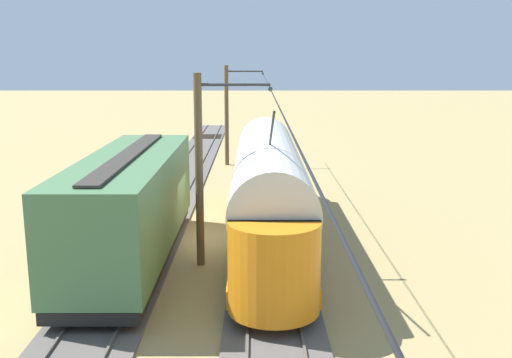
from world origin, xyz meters
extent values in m
plane|color=#9E8956|center=(0.00, 0.00, 0.00)|extent=(220.00, 220.00, 0.00)
cube|color=#56514C|center=(-2.46, 0.00, 0.05)|extent=(2.80, 80.00, 0.10)
cube|color=#59544C|center=(-1.75, 0.00, 0.14)|extent=(0.07, 80.00, 0.08)
cube|color=#59544C|center=(-3.18, 0.00, 0.14)|extent=(0.07, 80.00, 0.08)
cube|color=#2D2316|center=(-2.46, -32.00, 0.11)|extent=(2.50, 0.24, 0.08)
cube|color=#2D2316|center=(-2.46, -31.35, 0.11)|extent=(2.50, 0.24, 0.08)
cube|color=#2D2316|center=(-2.46, -30.70, 0.11)|extent=(2.50, 0.24, 0.08)
cube|color=#2D2316|center=(-2.46, -30.05, 0.11)|extent=(2.50, 0.24, 0.08)
cube|color=#2D2316|center=(-2.46, -29.40, 0.11)|extent=(2.50, 0.24, 0.08)
cube|color=#56514C|center=(2.46, 0.00, 0.05)|extent=(2.80, 80.00, 0.10)
cube|color=#59544C|center=(3.18, 0.00, 0.14)|extent=(0.07, 80.00, 0.08)
cube|color=#59544C|center=(1.75, 0.00, 0.14)|extent=(0.07, 80.00, 0.08)
cube|color=#2D2316|center=(2.46, -32.00, 0.11)|extent=(2.50, 0.24, 0.08)
cube|color=#2D2316|center=(2.46, -31.35, 0.11)|extent=(2.50, 0.24, 0.08)
cube|color=#2D2316|center=(2.46, -30.70, 0.11)|extent=(2.50, 0.24, 0.08)
cube|color=#2D2316|center=(2.46, -30.05, 0.11)|extent=(2.50, 0.24, 0.08)
cube|color=#2D2316|center=(2.46, -29.40, 0.11)|extent=(2.50, 0.24, 0.08)
cube|color=orange|center=(-2.46, 0.49, 0.71)|extent=(2.65, 14.99, 0.55)
cube|color=orange|center=(-2.46, 0.49, 1.46)|extent=(2.55, 14.99, 0.95)
cube|color=yellow|center=(-2.46, 0.49, 2.46)|extent=(2.55, 14.99, 1.05)
cylinder|color=silver|center=(-2.46, 0.49, 2.98)|extent=(2.65, 14.69, 2.65)
cylinder|color=orange|center=(-2.46, -6.96, 1.70)|extent=(2.55, 2.55, 2.55)
cylinder|color=orange|center=(-2.46, 7.94, 1.70)|extent=(2.55, 2.55, 2.55)
cube|color=black|center=(-2.46, -8.09, 2.72)|extent=(1.63, 0.08, 0.36)
cube|color=black|center=(-2.46, -8.13, 2.41)|extent=(1.73, 0.06, 0.80)
cube|color=black|center=(-3.76, 0.49, 2.46)|extent=(0.04, 12.59, 0.80)
cube|color=black|center=(-1.17, 0.49, 2.46)|extent=(0.04, 12.59, 0.80)
cylinder|color=silver|center=(-2.46, -8.22, 1.46)|extent=(0.24, 0.06, 0.24)
cube|color=gray|center=(-2.46, -8.16, 0.53)|extent=(1.94, 0.12, 0.20)
cylinder|color=black|center=(-2.46, 5.02, 5.08)|extent=(0.07, 4.58, 1.62)
cylinder|color=black|center=(-3.18, -4.31, 0.56)|extent=(0.10, 0.76, 0.76)
cylinder|color=black|center=(-1.75, -4.31, 0.56)|extent=(0.10, 0.76, 0.76)
cylinder|color=black|center=(-3.18, 5.29, 0.56)|extent=(0.10, 0.76, 0.76)
cylinder|color=black|center=(-1.75, 5.29, 0.56)|extent=(0.10, 0.76, 0.76)
cube|color=#477047|center=(2.46, 3.07, 2.33)|extent=(2.90, 11.47, 3.20)
cube|color=#332D28|center=(2.46, 3.07, 3.99)|extent=(0.70, 10.32, 0.08)
cube|color=black|center=(2.46, 3.07, 0.53)|extent=(2.70, 11.47, 0.36)
cube|color=black|center=(3.94, 3.07, 2.07)|extent=(0.06, 2.20, 2.56)
cylinder|color=black|center=(3.18, 7.09, 0.60)|extent=(0.10, 0.84, 0.84)
cylinder|color=black|center=(1.75, 7.09, 0.60)|extent=(0.10, 0.84, 0.84)
cylinder|color=black|center=(3.18, -0.94, 0.60)|extent=(0.10, 0.84, 0.84)
cylinder|color=black|center=(1.75, -0.94, 0.60)|extent=(0.10, 0.84, 0.84)
cylinder|color=brown|center=(0.01, -16.78, 3.40)|extent=(0.28, 0.28, 6.79)
cylinder|color=#2D2D2D|center=(-1.23, -16.78, 6.39)|extent=(2.47, 0.10, 0.10)
sphere|color=#334733|center=(-2.46, -16.78, 6.24)|extent=(0.16, 0.16, 0.16)
cylinder|color=brown|center=(0.01, 3.13, 3.40)|extent=(0.28, 0.28, 6.79)
cylinder|color=#2D2D2D|center=(-1.23, 3.13, 6.39)|extent=(2.47, 0.10, 0.10)
sphere|color=#334733|center=(-2.46, 3.13, 6.24)|extent=(0.16, 0.16, 0.16)
cylinder|color=black|center=(-2.46, 3.13, 6.24)|extent=(0.03, 43.82, 0.03)
cylinder|color=black|center=(-1.23, -16.78, 6.39)|extent=(2.47, 0.02, 0.02)
cylinder|color=black|center=(-3.88, -11.20, 0.55)|extent=(0.08, 0.08, 1.10)
cylinder|color=red|center=(-3.88, -11.20, 1.22)|extent=(0.30, 0.30, 0.03)
cylinder|color=#262626|center=(-3.70, -11.20, 0.35)|extent=(0.33, 0.04, 0.54)
cube|color=#2D2316|center=(5.21, -3.21, 0.09)|extent=(0.24, 2.40, 0.18)
cube|color=#2D2316|center=(5.51, -3.21, 0.09)|extent=(0.24, 2.40, 0.18)
cube|color=#2D2316|center=(5.81, -3.21, 0.09)|extent=(0.24, 2.40, 0.18)
cube|color=#2D2316|center=(5.51, -3.51, 0.27)|extent=(2.40, 0.24, 0.18)
cube|color=#2D2316|center=(5.51, -3.21, 0.27)|extent=(2.40, 0.24, 0.18)
cube|color=#2D2316|center=(5.51, -2.91, 0.27)|extent=(2.40, 0.24, 0.18)
cube|color=#2D2316|center=(5.21, -3.21, 0.45)|extent=(0.24, 2.40, 0.18)
cube|color=#2D2316|center=(5.51, -3.21, 0.45)|extent=(0.24, 2.40, 0.18)
cube|color=#2D2316|center=(5.81, -3.21, 0.45)|extent=(0.24, 2.40, 0.18)
camera|label=1|loc=(-1.95, 23.02, 7.29)|focal=40.89mm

